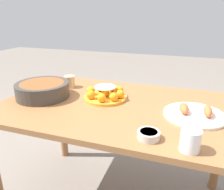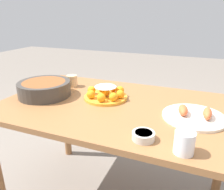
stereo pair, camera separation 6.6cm
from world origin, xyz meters
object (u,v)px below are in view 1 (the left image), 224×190
(cup_far, at_px, (190,140))
(dining_table, at_px, (119,120))
(serving_bowl, at_px, (43,89))
(cup_near, at_px, (70,82))
(sauce_bowl, at_px, (149,135))
(cake_plate, at_px, (106,94))
(seafood_platter, at_px, (195,114))

(cup_far, bearing_deg, dining_table, -41.88)
(dining_table, height_order, cup_far, cup_far)
(dining_table, distance_m, serving_bowl, 0.51)
(serving_bowl, distance_m, cup_near, 0.24)
(sauce_bowl, relative_size, cup_far, 1.08)
(dining_table, distance_m, cake_plate, 0.18)
(cup_near, bearing_deg, seafood_platter, 165.90)
(dining_table, xyz_separation_m, cake_plate, (0.11, -0.06, 0.13))
(dining_table, bearing_deg, cup_near, -23.48)
(serving_bowl, bearing_deg, dining_table, -175.04)
(dining_table, xyz_separation_m, seafood_platter, (-0.41, 0.03, 0.12))
(serving_bowl, bearing_deg, cup_far, 160.70)
(sauce_bowl, bearing_deg, dining_table, -54.32)
(sauce_bowl, bearing_deg, serving_bowl, -20.92)
(serving_bowl, height_order, sauce_bowl, serving_bowl)
(cake_plate, height_order, cup_far, cup_far)
(cup_near, relative_size, cup_far, 0.93)
(cake_plate, xyz_separation_m, seafood_platter, (-0.52, 0.08, -0.02))
(cake_plate, relative_size, cup_near, 3.24)
(cake_plate, height_order, cup_near, cake_plate)
(seafood_platter, height_order, cup_near, cup_near)
(serving_bowl, bearing_deg, sauce_bowl, 159.08)
(cake_plate, distance_m, seafood_platter, 0.53)
(seafood_platter, bearing_deg, cup_near, -14.10)
(serving_bowl, height_order, seafood_platter, serving_bowl)
(seafood_platter, bearing_deg, serving_bowl, 1.06)
(seafood_platter, relative_size, cup_near, 3.78)
(seafood_platter, height_order, cup_far, cup_far)
(cake_plate, bearing_deg, serving_bowl, 14.81)
(sauce_bowl, bearing_deg, seafood_platter, -122.82)
(serving_bowl, relative_size, cup_near, 3.96)
(cake_plate, relative_size, sauce_bowl, 2.80)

